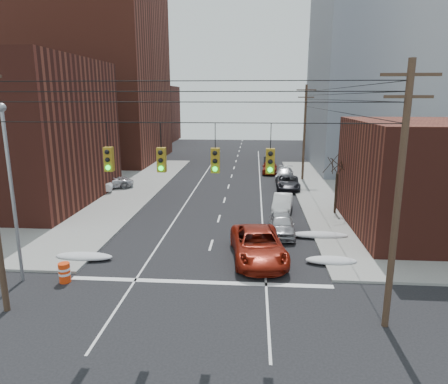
% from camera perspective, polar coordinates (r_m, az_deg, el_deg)
% --- Properties ---
extents(ground, '(160.00, 160.00, 0.00)m').
position_cam_1_polar(ground, '(16.26, -6.80, -22.81)').
color(ground, black).
rests_on(ground, ground).
extents(building_brick_tall, '(24.00, 20.00, 30.00)m').
position_cam_1_polar(building_brick_tall, '(66.70, -20.27, 17.24)').
color(building_brick_tall, maroon).
rests_on(building_brick_tall, ground).
extents(building_brick_far, '(22.00, 18.00, 12.00)m').
position_cam_1_polar(building_brick_far, '(91.56, -14.22, 10.72)').
color(building_brick_far, '#4E1F17').
rests_on(building_brick_far, ground).
extents(building_office, '(22.00, 20.00, 25.00)m').
position_cam_1_polar(building_office, '(60.10, 23.88, 15.05)').
color(building_office, gray).
rests_on(building_office, ground).
extents(building_glass, '(20.00, 18.00, 22.00)m').
position_cam_1_polar(building_glass, '(85.55, 19.28, 13.59)').
color(building_glass, gray).
rests_on(building_glass, ground).
extents(utility_pole_right, '(2.20, 0.28, 11.00)m').
position_cam_1_polar(utility_pole_right, '(17.28, 23.63, -0.44)').
color(utility_pole_right, '#473323').
rests_on(utility_pole_right, ground).
extents(utility_pole_far, '(2.20, 0.28, 11.00)m').
position_cam_1_polar(utility_pole_far, '(47.36, 11.43, 8.51)').
color(utility_pole_far, '#473323').
rests_on(utility_pole_far, ground).
extents(traffic_signals, '(17.00, 0.42, 2.02)m').
position_cam_1_polar(traffic_signals, '(16.23, -5.16, 4.78)').
color(traffic_signals, black).
rests_on(traffic_signals, ground).
extents(street_light, '(0.44, 0.44, 9.32)m').
position_cam_1_polar(street_light, '(22.85, -28.20, 1.59)').
color(street_light, gray).
rests_on(street_light, ground).
extents(bare_tree, '(2.09, 2.20, 4.93)m').
position_cam_1_polar(bare_tree, '(34.33, 15.72, 0.66)').
color(bare_tree, black).
rests_on(bare_tree, ground).
extents(snow_nw, '(3.50, 1.08, 0.42)m').
position_cam_1_polar(snow_nw, '(25.86, -19.35, -8.67)').
color(snow_nw, silver).
rests_on(snow_nw, ground).
extents(snow_ne, '(3.00, 1.08, 0.42)m').
position_cam_1_polar(snow_ne, '(24.68, 15.06, -9.42)').
color(snow_ne, silver).
rests_on(snow_ne, ground).
extents(snow_east_far, '(4.00, 1.08, 0.42)m').
position_cam_1_polar(snow_east_far, '(28.82, 13.45, -5.98)').
color(snow_east_far, silver).
rests_on(snow_east_far, ground).
extents(red_pickup, '(3.78, 6.82, 1.81)m').
position_cam_1_polar(red_pickup, '(24.36, 4.88, -7.54)').
color(red_pickup, maroon).
rests_on(red_pickup, ground).
extents(parked_car_a, '(1.88, 4.52, 1.53)m').
position_cam_1_polar(parked_car_a, '(28.82, 8.23, -4.59)').
color(parked_car_a, '#9D9EA2').
rests_on(parked_car_a, ground).
extents(parked_car_b, '(2.08, 4.55, 1.45)m').
position_cam_1_polar(parked_car_b, '(34.76, 8.36, -1.54)').
color(parked_car_b, white).
rests_on(parked_car_b, ground).
extents(parked_car_c, '(2.59, 5.32, 1.46)m').
position_cam_1_polar(parked_car_c, '(43.02, 9.11, 1.32)').
color(parked_car_c, black).
rests_on(parked_car_c, ground).
extents(parked_car_d, '(2.61, 5.05, 1.40)m').
position_cam_1_polar(parked_car_d, '(48.08, 8.63, 2.57)').
color(parked_car_d, '#A2A2A6').
rests_on(parked_car_d, ground).
extents(parked_car_e, '(2.08, 4.73, 1.59)m').
position_cam_1_polar(parked_car_e, '(52.02, 6.55, 3.55)').
color(parked_car_e, maroon).
rests_on(parked_car_e, ground).
extents(parked_car_f, '(1.38, 3.73, 1.22)m').
position_cam_1_polar(parked_car_f, '(58.30, 6.32, 4.43)').
color(parked_car_f, black).
rests_on(parked_car_f, ground).
extents(lot_car_a, '(5.04, 2.80, 1.57)m').
position_cam_1_polar(lot_car_a, '(42.64, -18.90, 0.94)').
color(lot_car_a, silver).
rests_on(lot_car_a, sidewalk_nw).
extents(lot_car_b, '(5.57, 4.05, 1.41)m').
position_cam_1_polar(lot_car_b, '(44.28, -16.02, 1.48)').
color(lot_car_b, '#BABABF').
rests_on(lot_car_b, sidewalk_nw).
extents(lot_car_c, '(4.82, 2.47, 1.34)m').
position_cam_1_polar(lot_car_c, '(40.64, -27.21, -0.59)').
color(lot_car_c, black).
rests_on(lot_car_c, sidewalk_nw).
extents(lot_car_d, '(3.86, 2.82, 1.22)m').
position_cam_1_polar(lot_car_d, '(48.84, -20.71, 2.09)').
color(lot_car_d, '#BABBC0').
rests_on(lot_car_d, sidewalk_nw).
extents(construction_barrel, '(0.73, 0.73, 1.07)m').
position_cam_1_polar(construction_barrel, '(23.14, -21.83, -10.61)').
color(construction_barrel, red).
rests_on(construction_barrel, ground).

